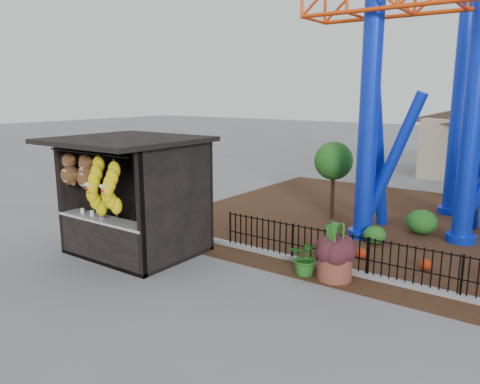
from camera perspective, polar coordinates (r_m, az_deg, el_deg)
The scene contains 9 objects.
ground at distance 10.42m, azimuth -5.92°, elevation -12.09°, with size 120.00×120.00×0.00m, color slate.
mulch_bed at distance 15.83m, azimuth 25.82°, elevation -4.77°, with size 18.00×12.00×0.02m, color #331E11.
curb at distance 11.16m, azimuth 21.12°, elevation -10.87°, with size 18.00×0.18×0.12m, color gray.
prize_booth at distance 12.60m, azimuth -13.64°, elevation -0.75°, with size 3.50×3.40×3.12m.
picket_fence at distance 10.84m, azimuth 25.95°, elevation -9.46°, with size 12.20×0.06×1.00m, color black, non-canonical shape.
terracotta_planter at distance 11.14m, azimuth 11.46°, elevation -8.94°, with size 0.79×0.79×0.61m, color brown.
planter_foliage at distance 10.94m, azimuth 11.60°, elevation -5.86°, with size 0.70×0.70×0.64m, color #37161C.
potted_plant at distance 11.23m, azimuth 8.11°, elevation -7.91°, with size 0.80×0.69×0.88m, color #275117.
landscaping at distance 13.52m, azimuth 26.77°, elevation -6.19°, with size 7.05×4.33×0.74m.
Camera 1 is at (6.38, -7.07, 4.23)m, focal length 35.00 mm.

